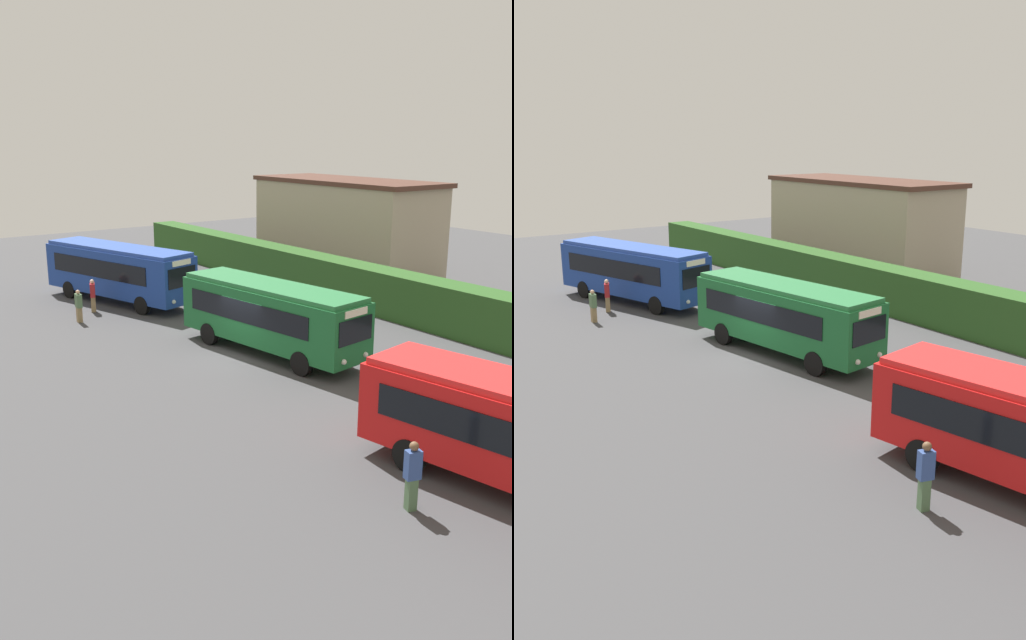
# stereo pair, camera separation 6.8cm
# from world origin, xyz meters

# --- Properties ---
(ground_plane) EXTENTS (83.50, 83.50, 0.00)m
(ground_plane) POSITION_xyz_m (0.00, 0.00, 0.00)
(ground_plane) COLOR #424244
(bus_blue) EXTENTS (10.27, 5.19, 3.24)m
(bus_blue) POSITION_xyz_m (-12.17, -0.08, 1.86)
(bus_blue) COLOR navy
(bus_blue) RESTS_ON ground_plane
(bus_green) EXTENTS (9.54, 3.71, 3.10)m
(bus_green) POSITION_xyz_m (0.39, 1.40, 1.79)
(bus_green) COLOR #19602D
(bus_green) RESTS_ON ground_plane
(person_left) EXTENTS (0.55, 0.42, 1.79)m
(person_left) POSITION_xyz_m (-10.93, -2.17, 0.94)
(person_left) COLOR olive
(person_left) RESTS_ON ground_plane
(person_center) EXTENTS (0.51, 0.30, 1.68)m
(person_center) POSITION_xyz_m (-9.37, -3.56, 0.88)
(person_center) COLOR olive
(person_center) RESTS_ON ground_plane
(person_right) EXTENTS (0.36, 0.45, 1.88)m
(person_right) POSITION_xyz_m (12.80, -3.27, 1.01)
(person_right) COLOR #4C6B47
(person_right) RESTS_ON ground_plane
(hedge_row) EXTENTS (53.75, 1.80, 2.38)m
(hedge_row) POSITION_xyz_m (0.00, 10.41, 1.19)
(hedge_row) COLOR #2B5522
(hedge_row) RESTS_ON ground_plane
(depot_building) EXTENTS (14.46, 5.46, 6.34)m
(depot_building) POSITION_xyz_m (-11.96, 16.81, 3.18)
(depot_building) COLOR tan
(depot_building) RESTS_ON ground_plane
(traffic_cone) EXTENTS (0.36, 0.36, 0.60)m
(traffic_cone) POSITION_xyz_m (7.83, 4.46, 0.30)
(traffic_cone) COLOR orange
(traffic_cone) RESTS_ON ground_plane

